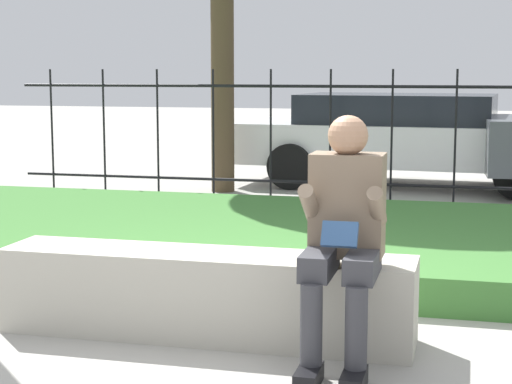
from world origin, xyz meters
TOP-DOWN VIEW (x-y plane):
  - ground_plane at (0.00, 0.00)m, footprint 60.00×60.00m
  - stone_bench at (-0.29, 0.00)m, footprint 2.39×0.46m
  - person_seated_reader at (0.54, -0.27)m, footprint 0.42×0.73m
  - grass_berm at (0.00, 2.31)m, footprint 9.95×3.23m
  - iron_fence at (0.00, 4.63)m, footprint 7.95×0.03m
  - car_parked_center at (0.33, 6.97)m, footprint 4.67×2.16m

SIDE VIEW (x-z plane):
  - ground_plane at x=0.00m, z-range 0.00..0.00m
  - grass_berm at x=0.00m, z-range 0.00..0.25m
  - stone_bench at x=-0.29m, z-range -0.03..0.47m
  - car_parked_center at x=0.33m, z-range 0.06..1.27m
  - person_seated_reader at x=0.54m, z-range 0.07..1.36m
  - iron_fence at x=0.00m, z-range 0.04..1.58m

